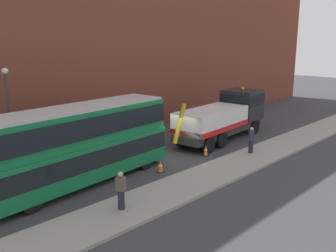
# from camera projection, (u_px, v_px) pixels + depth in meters

# --- Properties ---
(ground_plane) EXTENTS (120.00, 120.00, 0.00)m
(ground_plane) POSITION_uv_depth(u_px,v_px,m) (168.00, 156.00, 23.59)
(ground_plane) COLOR #38383D
(near_kerb) EXTENTS (60.00, 2.80, 0.15)m
(near_kerb) POSITION_uv_depth(u_px,v_px,m) (221.00, 171.00, 20.71)
(near_kerb) COLOR gray
(near_kerb) RESTS_ON ground_plane
(building_facade) EXTENTS (60.00, 1.50, 16.00)m
(building_facade) POSITION_uv_depth(u_px,v_px,m) (101.00, 29.00, 26.35)
(building_facade) COLOR brown
(building_facade) RESTS_ON ground_plane
(recovery_tow_truck) EXTENTS (10.23, 3.40, 3.67)m
(recovery_tow_truck) POSITION_uv_depth(u_px,v_px,m) (224.00, 116.00, 27.44)
(recovery_tow_truck) COLOR #2D2D2D
(recovery_tow_truck) RESTS_ON ground_plane
(double_decker_bus) EXTENTS (11.18, 3.49, 4.06)m
(double_decker_bus) POSITION_uv_depth(u_px,v_px,m) (77.00, 143.00, 18.49)
(double_decker_bus) COLOR #146B38
(double_decker_bus) RESTS_ON ground_plane
(pedestrian_onlooker) EXTENTS (0.43, 0.48, 1.71)m
(pedestrian_onlooker) POSITION_uv_depth(u_px,v_px,m) (121.00, 191.00, 15.67)
(pedestrian_onlooker) COLOR #232333
(pedestrian_onlooker) RESTS_ON near_kerb
(pedestrian_bystander) EXTENTS (0.46, 0.47, 1.71)m
(pedestrian_bystander) POSITION_uv_depth(u_px,v_px,m) (251.00, 140.00, 23.62)
(pedestrian_bystander) COLOR #232333
(pedestrian_bystander) RESTS_ON near_kerb
(traffic_cone_near_bus) EXTENTS (0.36, 0.36, 0.72)m
(traffic_cone_near_bus) POSITION_uv_depth(u_px,v_px,m) (160.00, 166.00, 20.65)
(traffic_cone_near_bus) COLOR orange
(traffic_cone_near_bus) RESTS_ON ground_plane
(traffic_cone_midway) EXTENTS (0.36, 0.36, 0.72)m
(traffic_cone_midway) POSITION_uv_depth(u_px,v_px,m) (206.00, 151.00, 23.62)
(traffic_cone_midway) COLOR orange
(traffic_cone_midway) RESTS_ON ground_plane
(street_lamp) EXTENTS (0.36, 0.36, 5.83)m
(street_lamp) POSITION_uv_depth(u_px,v_px,m) (9.00, 111.00, 20.33)
(street_lamp) COLOR #38383D
(street_lamp) RESTS_ON ground_plane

